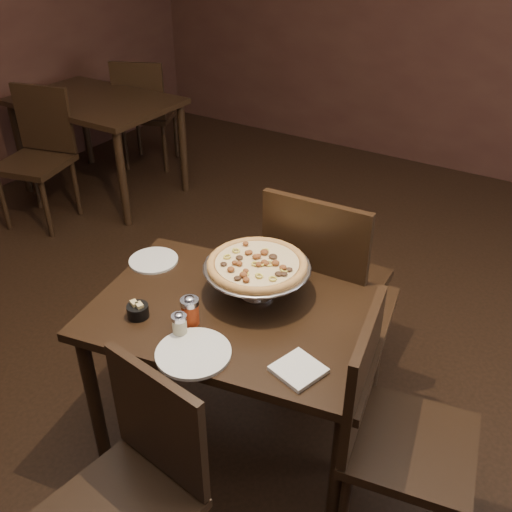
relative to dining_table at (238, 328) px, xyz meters
The scene contains 16 objects.
room 0.81m from the dining_table, 115.17° to the right, with size 6.04×7.04×2.84m.
dining_table is the anchor object (origin of this frame).
background_table 2.74m from the dining_table, 146.60° to the left, with size 1.20×0.80×0.75m.
pizza_stand 0.26m from the dining_table, 85.84° to the left, with size 0.42×0.42×0.17m.
parmesan_shaker 0.28m from the dining_table, 111.88° to the right, with size 0.06×0.06×0.10m.
pepper_flake_shaker 0.24m from the dining_table, 123.27° to the right, with size 0.07×0.07×0.12m.
packet_caddy 0.39m from the dining_table, 141.72° to the right, with size 0.08×0.08×0.06m.
napkin_stack 0.40m from the dining_table, 25.78° to the right, with size 0.15×0.15×0.02m, color silver.
plate_left 0.51m from the dining_table, 169.57° to the left, with size 0.21×0.21×0.01m, color silver.
plate_near 0.31m from the dining_table, 87.85° to the right, with size 0.26×0.26×0.01m, color silver.
serving_spatula 0.26m from the dining_table, 14.00° to the left, with size 0.13×0.13×0.02m.
chair_far 0.55m from the dining_table, 78.80° to the left, with size 0.49×0.49×1.00m.
chair_near 0.68m from the dining_table, 84.88° to the right, with size 0.45×0.45×0.85m.
chair_side 0.67m from the dining_table, ahead, with size 0.49×0.49×0.91m.
bg_chair_far 3.11m from the dining_table, 138.24° to the left, with size 0.57×0.57×0.92m.
bg_chair_near 2.50m from the dining_table, 157.58° to the left, with size 0.53×0.53×0.94m.
Camera 1 is at (1.06, -1.34, 2.00)m, focal length 40.00 mm.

